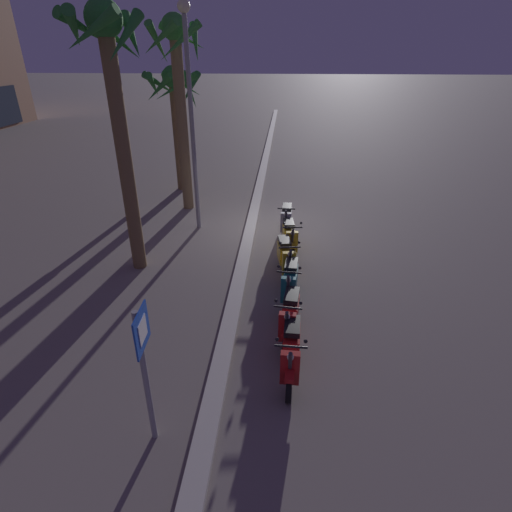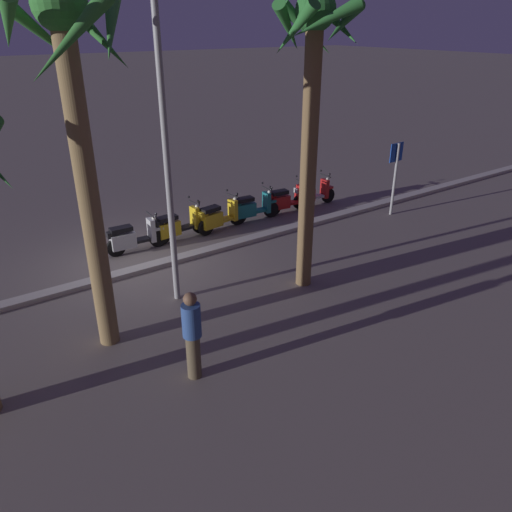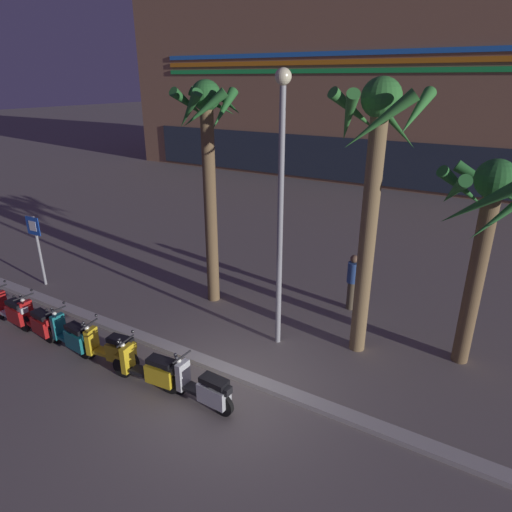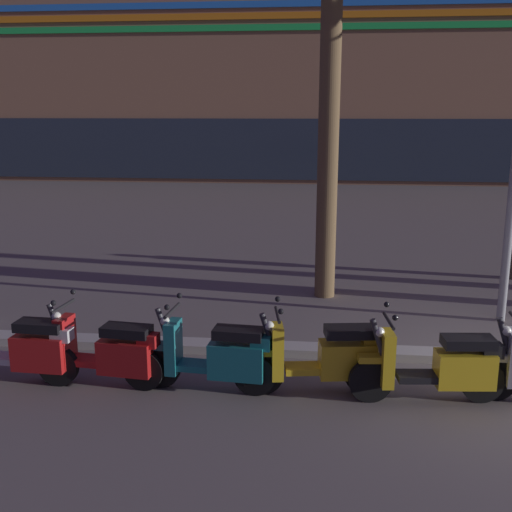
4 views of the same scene
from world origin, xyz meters
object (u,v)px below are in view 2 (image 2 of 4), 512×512
object	(u,v)px
scooter_yellow_far_back	(177,226)
scooter_silver_last_in_row	(132,238)
palm_tree_near_sign	(313,82)
crossing_sign	(395,171)
palm_tree_mid_walkway	(75,100)
scooter_red_mid_centre	(311,194)
scooter_red_second_in_line	(286,200)
scooter_yellow_gap_after_mid	(218,217)
pedestrian_window_shopping	(192,334)
scooter_teal_mid_rear	(252,208)
street_lamp	(164,120)

from	to	relation	value
scooter_yellow_far_back	scooter_silver_last_in_row	size ratio (longest dim) A/B	1.05
palm_tree_near_sign	scooter_silver_last_in_row	bearing A→B (deg)	-56.14
crossing_sign	palm_tree_mid_walkway	size ratio (longest dim) A/B	0.37
scooter_yellow_far_back	palm_tree_near_sign	xyz separation A→B (m)	(-1.34, 4.24, 4.31)
scooter_red_mid_centre	crossing_sign	xyz separation A→B (m)	(-1.70, 2.13, 1.05)
scooter_red_mid_centre	scooter_silver_last_in_row	xyz separation A→B (m)	(6.62, 0.12, -0.01)
crossing_sign	scooter_yellow_far_back	bearing A→B (deg)	-17.00
scooter_silver_last_in_row	crossing_sign	size ratio (longest dim) A/B	0.73
scooter_red_second_in_line	palm_tree_mid_walkway	world-z (taller)	palm_tree_mid_walkway
scooter_yellow_gap_after_mid	scooter_yellow_far_back	bearing A→B (deg)	-4.53
pedestrian_window_shopping	scooter_teal_mid_rear	bearing A→B (deg)	-131.77
palm_tree_near_sign	palm_tree_mid_walkway	world-z (taller)	palm_tree_mid_walkway
scooter_teal_mid_rear	pedestrian_window_shopping	xyz separation A→B (m)	(5.25, 5.88, 0.47)
scooter_yellow_gap_after_mid	palm_tree_mid_walkway	world-z (taller)	palm_tree_mid_walkway
scooter_red_mid_centre	scooter_red_second_in_line	bearing A→B (deg)	1.01
pedestrian_window_shopping	street_lamp	distance (m)	4.33
scooter_teal_mid_rear	crossing_sign	distance (m)	4.83
scooter_yellow_far_back	street_lamp	bearing A→B (deg)	63.32
scooter_yellow_far_back	street_lamp	size ratio (longest dim) A/B	0.27
scooter_yellow_gap_after_mid	street_lamp	distance (m)	5.55
pedestrian_window_shopping	palm_tree_mid_walkway	bearing A→B (deg)	-65.89
scooter_yellow_gap_after_mid	pedestrian_window_shopping	size ratio (longest dim) A/B	1.02
scooter_silver_last_in_row	street_lamp	size ratio (longest dim) A/B	0.26
palm_tree_near_sign	scooter_yellow_far_back	bearing A→B (deg)	-72.40
scooter_teal_mid_rear	palm_tree_near_sign	bearing A→B (deg)	72.62
scooter_red_mid_centre	pedestrian_window_shopping	size ratio (longest dim) A/B	1.03
palm_tree_near_sign	street_lamp	bearing A→B (deg)	-21.12
scooter_silver_last_in_row	palm_tree_mid_walkway	distance (m)	6.08
crossing_sign	scooter_silver_last_in_row	bearing A→B (deg)	-13.56
palm_tree_near_sign	street_lamp	size ratio (longest dim) A/B	0.97
scooter_red_second_in_line	scooter_teal_mid_rear	world-z (taller)	same
palm_tree_mid_walkway	street_lamp	bearing A→B (deg)	-157.51
scooter_teal_mid_rear	pedestrian_window_shopping	bearing A→B (deg)	48.23
scooter_red_mid_centre	pedestrian_window_shopping	distance (m)	9.76
pedestrian_window_shopping	street_lamp	xyz separation A→B (m)	(-1.01, -2.76, 3.18)
palm_tree_near_sign	pedestrian_window_shopping	world-z (taller)	palm_tree_near_sign
scooter_red_second_in_line	scooter_yellow_far_back	world-z (taller)	same
scooter_red_mid_centre	scooter_yellow_far_back	distance (m)	5.19
scooter_yellow_gap_after_mid	street_lamp	bearing A→B (deg)	45.91
scooter_yellow_far_back	scooter_red_second_in_line	bearing A→B (deg)	-179.95
crossing_sign	scooter_teal_mid_rear	bearing A→B (deg)	-26.65
palm_tree_near_sign	street_lamp	xyz separation A→B (m)	(2.91, -1.12, -0.65)
scooter_red_second_in_line	scooter_yellow_gap_after_mid	bearing A→B (deg)	2.33
crossing_sign	street_lamp	size ratio (longest dim) A/B	0.36
scooter_teal_mid_rear	scooter_yellow_far_back	distance (m)	2.67
palm_tree_near_sign	street_lamp	distance (m)	3.19
scooter_red_mid_centre	scooter_teal_mid_rear	world-z (taller)	same
scooter_red_mid_centre	street_lamp	bearing A→B (deg)	24.92
scooter_red_second_in_line	palm_tree_near_sign	world-z (taller)	palm_tree_near_sign
crossing_sign	palm_tree_near_sign	size ratio (longest dim) A/B	0.37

